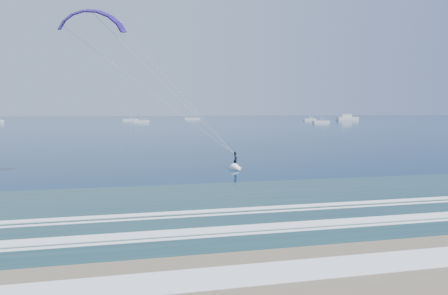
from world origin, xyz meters
TOP-DOWN VIEW (x-y plane):
  - ground at (0.00, 0.00)m, footprint 900.00×900.00m
  - kitesurfer_rig at (0.01, 25.82)m, footprint 19.36×4.97m
  - motor_yacht at (130.16, 219.62)m, footprint 14.14×3.77m
  - sailboat_2 at (-6.19, 230.20)m, footprint 8.60×2.40m
  - sailboat_3 at (-0.31, 192.35)m, footprint 7.16×2.40m
  - sailboat_4 at (34.75, 257.12)m, footprint 10.03×2.40m
  - sailboat_5 at (101.79, 214.19)m, footprint 7.53×2.40m
  - sailboat_6 at (87.44, 169.59)m, footprint 8.28×2.40m

SIDE VIEW (x-z plane):
  - ground at x=0.00m, z-range 0.00..0.00m
  - sailboat_3 at x=-0.31m, z-range -4.40..5.75m
  - sailboat_5 at x=101.79m, z-range -4.55..5.89m
  - sailboat_6 at x=87.44m, z-range -4.96..6.32m
  - sailboat_2 at x=-6.19m, z-range -5.13..6.49m
  - sailboat_4 at x=34.75m, z-range -6.04..7.42m
  - motor_yacht at x=130.16m, z-range -1.44..4.52m
  - kitesurfer_rig at x=0.01m, z-range 0.28..16.97m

